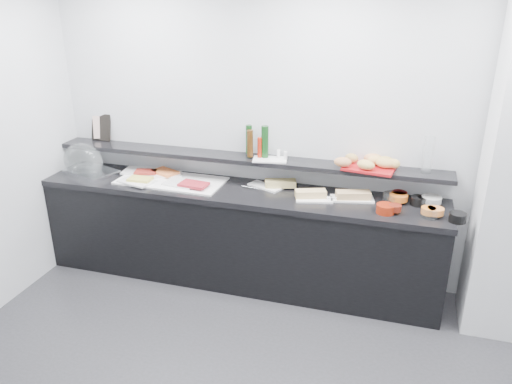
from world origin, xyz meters
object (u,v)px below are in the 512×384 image
(carafe, at_px, (428,155))
(condiment_tray, at_px, (270,159))
(cloche_base, at_px, (91,172))
(sandwich_plate_mid, at_px, (314,200))
(framed_print, at_px, (101,127))
(bread_tray, at_px, (369,168))

(carafe, bearing_deg, condiment_tray, -177.87)
(cloche_base, distance_m, sandwich_plate_mid, 2.16)
(cloche_base, bearing_deg, framed_print, 116.93)
(condiment_tray, height_order, carafe, carafe)
(sandwich_plate_mid, relative_size, carafe, 1.01)
(sandwich_plate_mid, xyz_separation_m, bread_tray, (0.41, 0.21, 0.25))
(bread_tray, bearing_deg, framed_print, -174.62)
(bread_tray, xyz_separation_m, carafe, (0.45, 0.04, 0.14))
(sandwich_plate_mid, xyz_separation_m, condiment_tray, (-0.44, 0.20, 0.25))
(sandwich_plate_mid, height_order, condiment_tray, condiment_tray)
(framed_print, height_order, bread_tray, framed_print)
(cloche_base, height_order, bread_tray, bread_tray)
(bread_tray, bearing_deg, condiment_tray, -170.92)
(carafe, bearing_deg, bread_tray, -175.41)
(cloche_base, relative_size, condiment_tray, 1.60)
(condiment_tray, bearing_deg, sandwich_plate_mid, -35.01)
(condiment_tray, xyz_separation_m, bread_tray, (0.85, 0.01, 0.00))
(carafe, bearing_deg, cloche_base, -176.09)
(framed_print, distance_m, condiment_tray, 1.77)
(cloche_base, xyz_separation_m, bread_tray, (2.57, 0.17, 0.24))
(cloche_base, bearing_deg, bread_tray, 23.41)
(sandwich_plate_mid, bearing_deg, carafe, 2.92)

